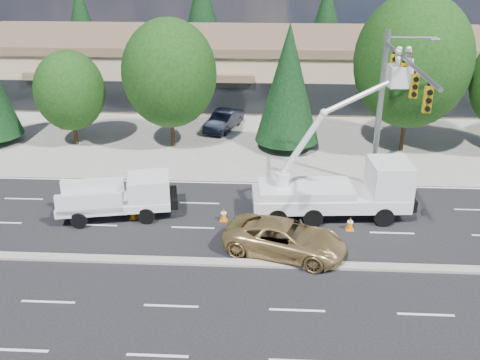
# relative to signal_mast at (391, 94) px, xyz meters

# --- Properties ---
(ground) EXTENTS (140.00, 140.00, 0.00)m
(ground) POSITION_rel_signal_mast_xyz_m (-10.03, -7.04, -6.06)
(ground) COLOR black
(ground) RESTS_ON ground
(concrete_apron) EXTENTS (140.00, 22.00, 0.01)m
(concrete_apron) POSITION_rel_signal_mast_xyz_m (-10.03, 12.96, -6.05)
(concrete_apron) COLOR gray
(concrete_apron) RESTS_ON ground
(road_median) EXTENTS (120.00, 0.55, 0.12)m
(road_median) POSITION_rel_signal_mast_xyz_m (-10.03, -7.04, -6.00)
(road_median) COLOR gray
(road_median) RESTS_ON ground
(strip_mall) EXTENTS (50.40, 15.40, 5.50)m
(strip_mall) POSITION_rel_signal_mast_xyz_m (-10.03, 22.93, -3.23)
(strip_mall) COLOR tan
(strip_mall) RESTS_ON ground
(tree_front_c) EXTENTS (4.82, 4.82, 6.68)m
(tree_front_c) POSITION_rel_signal_mast_xyz_m (-20.03, 7.96, -2.15)
(tree_front_c) COLOR #332114
(tree_front_c) RESTS_ON ground
(tree_front_d) EXTENTS (6.40, 6.40, 8.88)m
(tree_front_d) POSITION_rel_signal_mast_xyz_m (-13.03, 7.96, -0.86)
(tree_front_d) COLOR #332114
(tree_front_d) RESTS_ON ground
(tree_front_e) EXTENTS (4.37, 4.37, 8.61)m
(tree_front_e) POSITION_rel_signal_mast_xyz_m (-5.03, 7.96, -1.44)
(tree_front_e) COLOR #332114
(tree_front_e) RESTS_ON ground
(tree_front_f) EXTENTS (7.61, 7.61, 10.56)m
(tree_front_f) POSITION_rel_signal_mast_xyz_m (2.97, 7.96, 0.13)
(tree_front_f) COLOR #332114
(tree_front_f) RESTS_ON ground
(tree_back_a) EXTENTS (4.69, 4.69, 9.25)m
(tree_back_a) POSITION_rel_signal_mast_xyz_m (-28.03, 34.96, -1.09)
(tree_back_a) COLOR #332114
(tree_back_a) RESTS_ON ground
(tree_back_b) EXTENTS (5.61, 5.61, 11.06)m
(tree_back_b) POSITION_rel_signal_mast_xyz_m (-14.03, 34.96, -0.12)
(tree_back_b) COLOR #332114
(tree_back_b) RESTS_ON ground
(tree_back_c) EXTENTS (5.01, 5.01, 9.87)m
(tree_back_c) POSITION_rel_signal_mast_xyz_m (-0.03, 34.96, -0.76)
(tree_back_c) COLOR #332114
(tree_back_c) RESTS_ON ground
(tree_back_d) EXTENTS (5.36, 5.36, 10.57)m
(tree_back_d) POSITION_rel_signal_mast_xyz_m (11.97, 34.96, -0.39)
(tree_back_d) COLOR #332114
(tree_back_d) RESTS_ON ground
(signal_mast) EXTENTS (2.76, 10.16, 9.00)m
(signal_mast) POSITION_rel_signal_mast_xyz_m (0.00, 0.00, 0.00)
(signal_mast) COLOR gray
(signal_mast) RESTS_ON ground
(utility_pickup) EXTENTS (6.06, 3.20, 2.21)m
(utility_pickup) POSITION_rel_signal_mast_xyz_m (-13.83, -2.76, -5.15)
(utility_pickup) COLOR white
(utility_pickup) RESTS_ON ground
(bucket_truck) EXTENTS (8.68, 3.13, 8.85)m
(bucket_truck) POSITION_rel_signal_mast_xyz_m (-2.16, -2.12, -4.12)
(bucket_truck) COLOR white
(bucket_truck) RESTS_ON ground
(traffic_cone_b) EXTENTS (0.40, 0.40, 0.70)m
(traffic_cone_b) POSITION_rel_signal_mast_xyz_m (-13.27, -3.01, -5.72)
(traffic_cone_b) COLOR orange
(traffic_cone_b) RESTS_ON ground
(traffic_cone_c) EXTENTS (0.40, 0.40, 0.70)m
(traffic_cone_c) POSITION_rel_signal_mast_xyz_m (-8.52, -2.96, -5.72)
(traffic_cone_c) COLOR orange
(traffic_cone_c) RESTS_ON ground
(traffic_cone_d) EXTENTS (0.40, 0.40, 0.70)m
(traffic_cone_d) POSITION_rel_signal_mast_xyz_m (-2.10, -3.60, -5.72)
(traffic_cone_d) COLOR orange
(traffic_cone_d) RESTS_ON ground
(minivan) EXTENTS (6.15, 4.13, 1.57)m
(minivan) POSITION_rel_signal_mast_xyz_m (-5.41, -6.01, -5.27)
(minivan) COLOR tan
(minivan) RESTS_ON ground
(parked_car_west) EXTENTS (2.33, 4.30, 1.39)m
(parked_car_west) POSITION_rel_signal_mast_xyz_m (-22.05, 12.96, -5.36)
(parked_car_west) COLOR black
(parked_car_west) RESTS_ON ground
(parked_car_east) EXTENTS (2.95, 4.77, 1.48)m
(parked_car_east) POSITION_rel_signal_mast_xyz_m (-9.73, 11.82, -5.31)
(parked_car_east) COLOR black
(parked_car_east) RESTS_ON ground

